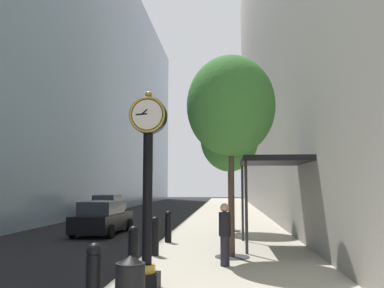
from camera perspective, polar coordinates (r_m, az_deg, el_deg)
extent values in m
plane|color=black|center=(30.38, -0.26, -10.53)|extent=(110.00, 110.00, 0.00)
cube|color=#BCB29E|center=(33.24, 5.21, -9.99)|extent=(5.72, 80.00, 0.14)
cube|color=#849EB2|center=(38.10, -19.38, 10.82)|extent=(9.00, 80.00, 26.40)
cube|color=gray|center=(37.31, 16.95, 18.62)|extent=(9.00, 80.00, 35.57)
cube|color=black|center=(9.29, -6.54, -18.93)|extent=(0.55, 0.55, 0.35)
cylinder|color=gold|center=(9.23, -6.52, -17.33)|extent=(0.39, 0.38, 0.18)
cylinder|color=black|center=(9.05, -6.40, -7.70)|extent=(0.22, 0.22, 2.91)
cylinder|color=black|center=(9.19, -6.26, 4.06)|extent=(0.84, 0.28, 0.84)
torus|color=gold|center=(9.04, -6.45, 4.23)|extent=(0.82, 0.05, 0.82)
cylinder|color=white|center=(9.05, -6.45, 4.22)|extent=(0.69, 0.01, 0.69)
cylinder|color=white|center=(9.34, -6.08, 3.90)|extent=(0.69, 0.01, 0.69)
sphere|color=gold|center=(9.29, -6.23, 7.05)|extent=(0.16, 0.16, 0.16)
cube|color=black|center=(9.06, -6.83, 4.59)|extent=(0.14, 0.01, 0.14)
cube|color=black|center=(9.07, -7.26, 4.25)|extent=(0.26, 0.01, 0.04)
cylinder|color=black|center=(7.64, -13.93, -19.01)|extent=(0.27, 0.27, 1.04)
sphere|color=black|center=(7.53, -13.81, -14.62)|extent=(0.28, 0.28, 0.28)
cylinder|color=black|center=(10.50, -8.41, -15.49)|extent=(0.27, 0.27, 1.04)
sphere|color=black|center=(10.41, -8.35, -12.28)|extent=(0.28, 0.28, 0.28)
cylinder|color=black|center=(13.42, -5.35, -13.43)|extent=(0.27, 0.27, 1.04)
sphere|color=black|center=(13.36, -5.33, -10.91)|extent=(0.28, 0.28, 0.28)
cylinder|color=black|center=(16.39, -3.42, -12.09)|extent=(0.27, 0.27, 1.04)
sphere|color=black|center=(16.34, -3.41, -10.03)|extent=(0.28, 0.28, 0.28)
cylinder|color=#333335|center=(13.20, 5.79, -15.78)|extent=(1.10, 1.10, 0.02)
cylinder|color=#4C3D2D|center=(13.01, 5.70, -7.55)|extent=(0.18, 0.18, 3.80)
ellipsoid|color=#428438|center=(13.27, 5.57, 5.49)|extent=(2.92, 2.92, 3.35)
cylinder|color=#333335|center=(20.58, 5.49, -12.25)|extent=(1.10, 1.10, 0.02)
cylinder|color=brown|center=(20.46, 5.44, -7.30)|extent=(0.18, 0.18, 3.57)
ellipsoid|color=#428438|center=(20.60, 5.36, 0.79)|extent=(2.97, 2.97, 3.42)
cone|color=black|center=(7.32, -8.80, -16.08)|extent=(0.53, 0.53, 0.16)
cylinder|color=#23232D|center=(11.71, 4.74, -15.04)|extent=(0.31, 0.31, 0.83)
cylinder|color=black|center=(11.61, 4.71, -11.37)|extent=(0.40, 0.40, 0.67)
sphere|color=tan|center=(11.58, 4.69, -9.09)|extent=(0.25, 0.25, 0.25)
cube|color=brown|center=(11.87, 4.95, -13.09)|extent=(0.22, 0.16, 0.24)
cube|color=black|center=(15.38, 11.58, -2.37)|extent=(2.40, 3.60, 0.20)
cylinder|color=#333338|center=(13.68, 7.78, -8.71)|extent=(0.10, 0.10, 3.20)
cylinder|color=#333338|center=(16.87, 7.25, -8.19)|extent=(0.10, 0.10, 3.20)
cube|color=#B7BABF|center=(29.71, -11.97, -9.26)|extent=(1.81, 4.10, 0.85)
cube|color=#282D38|center=(29.48, -12.05, -7.82)|extent=(1.57, 2.31, 0.69)
cylinder|color=black|center=(31.30, -12.84, -9.66)|extent=(0.23, 0.64, 0.64)
cylinder|color=black|center=(30.84, -9.68, -9.78)|extent=(0.23, 0.64, 0.64)
cylinder|color=black|center=(28.66, -14.46, -9.97)|extent=(0.23, 0.64, 0.64)
cylinder|color=black|center=(28.16, -11.04, -10.13)|extent=(0.23, 0.64, 0.64)
cube|color=black|center=(20.71, -12.61, -10.80)|extent=(1.98, 4.66, 0.79)
cube|color=#282D38|center=(20.45, -12.78, -8.89)|extent=(1.69, 2.63, 0.65)
cylinder|color=black|center=(22.51, -13.49, -11.14)|extent=(0.24, 0.65, 0.64)
cylinder|color=black|center=(21.95, -8.96, -11.37)|extent=(0.24, 0.65, 0.64)
cylinder|color=black|center=(19.62, -16.74, -11.84)|extent=(0.24, 0.65, 0.64)
cylinder|color=black|center=(18.98, -11.60, -12.17)|extent=(0.24, 0.65, 0.64)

